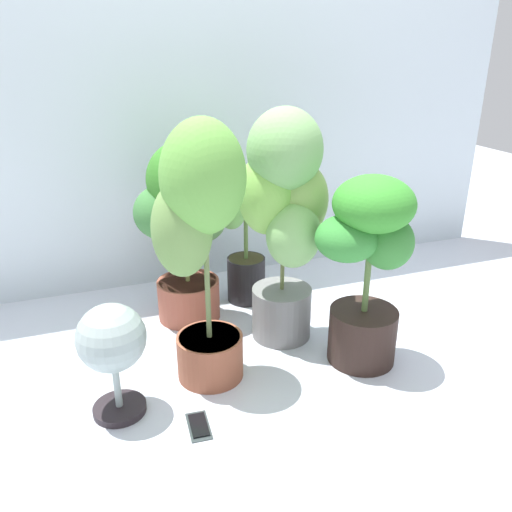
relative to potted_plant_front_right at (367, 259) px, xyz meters
name	(u,v)px	position (x,y,z in m)	size (l,w,h in m)	color
ground_plane	(284,352)	(-0.26, 0.15, -0.43)	(8.00, 8.00, 0.00)	silver
mylar_back_wall	(219,81)	(-0.26, 1.00, 0.57)	(3.20, 0.01, 2.00)	silver
potted_plant_front_right	(367,259)	(0.00, 0.00, 0.00)	(0.41, 0.40, 0.75)	black
potted_plant_center	(284,209)	(-0.22, 0.27, 0.14)	(0.42, 0.42, 0.96)	slate
potted_plant_back_left	(183,222)	(-0.57, 0.57, 0.03)	(0.45, 0.39, 0.80)	#994E3B
potted_plant_back_center	(243,225)	(-0.27, 0.65, -0.05)	(0.32, 0.31, 0.67)	black
potted_plant_front_left	(199,228)	(-0.60, 0.10, 0.16)	(0.42, 0.39, 0.96)	brown
cell_phone	(199,426)	(-0.70, -0.17, -0.43)	(0.08, 0.15, 0.01)	#30393A
floor_fan	(112,343)	(-0.93, 0.00, -0.16)	(0.23, 0.23, 0.41)	black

